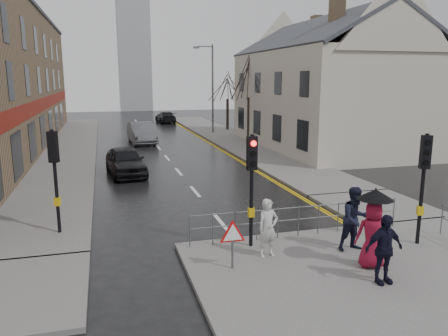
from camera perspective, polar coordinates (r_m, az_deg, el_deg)
ground at (r=13.30m, az=2.96°, el=-11.02°), size 120.00×120.00×0.00m
near_pavement at (r=11.82m, az=23.19°, el=-14.66°), size 10.00×9.00×0.14m
left_pavement at (r=35.09m, az=-19.58°, el=2.68°), size 4.00×44.00×0.14m
right_pavement at (r=38.42m, az=0.36°, el=4.07°), size 4.00×40.00×0.14m
pavement_bridge_right at (r=18.67m, az=19.25°, el=-4.73°), size 4.00×4.20×0.14m
pavement_stub_left at (r=12.05m, az=-27.14°, el=-14.51°), size 4.00×4.20×0.14m
building_right_cream at (r=33.65m, az=12.96°, el=10.76°), size 9.00×16.40×10.10m
church_tower at (r=73.94m, az=-11.67°, el=14.40°), size 5.00×5.00×18.00m
traffic_signal_near_left at (r=12.81m, az=3.65°, el=-0.38°), size 0.28×0.27×3.40m
traffic_signal_near_right at (r=14.26m, az=24.66°, el=-0.20°), size 0.34×0.33×3.40m
traffic_signal_far_left at (r=14.96m, az=-21.28°, el=0.58°), size 0.34×0.33×3.40m
guard_railing_front at (r=14.23m, az=9.73°, el=-5.97°), size 7.14×0.04×1.00m
warning_sign at (r=11.63m, az=1.13°, el=-8.91°), size 0.80×0.07×1.35m
street_lamp at (r=40.82m, az=-1.74°, el=11.04°), size 1.83×0.25×8.00m
tree_near at (r=35.52m, az=3.31°, el=11.63°), size 2.40×2.40×6.58m
tree_far at (r=43.32m, az=0.47°, el=10.70°), size 2.40×2.40×5.64m
pedestrian_a at (r=12.48m, az=5.76°, el=-7.80°), size 0.66×0.48×1.68m
pedestrian_b at (r=13.38m, az=16.77°, el=-6.39°), size 0.97×0.77×1.91m
pedestrian_with_umbrella at (r=12.29m, az=18.91°, el=-7.18°), size 1.04×0.96×2.16m
pedestrian_d at (r=11.55m, az=20.16°, el=-9.91°), size 1.04×0.45×1.76m
car_parked at (r=24.05m, az=-12.75°, el=0.90°), size 2.26×4.64×1.53m
car_mid at (r=35.72m, az=-10.71°, el=4.54°), size 2.12×5.19×1.67m
car_far at (r=51.99m, az=-7.63°, el=6.60°), size 2.10×4.64×1.32m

